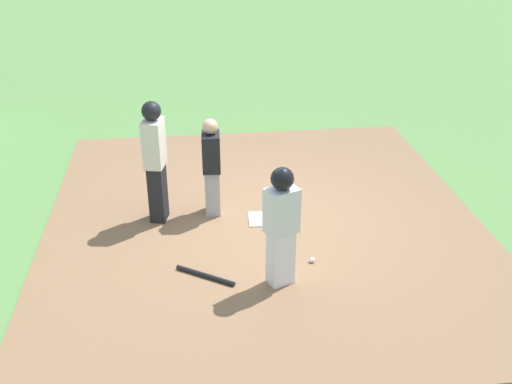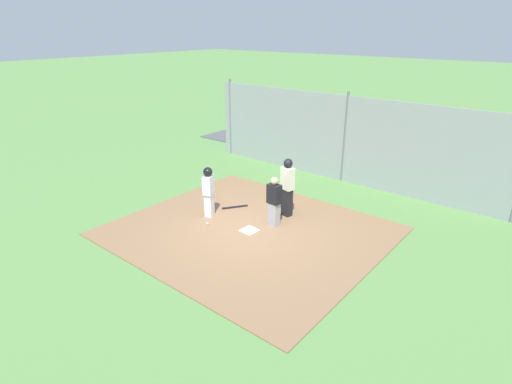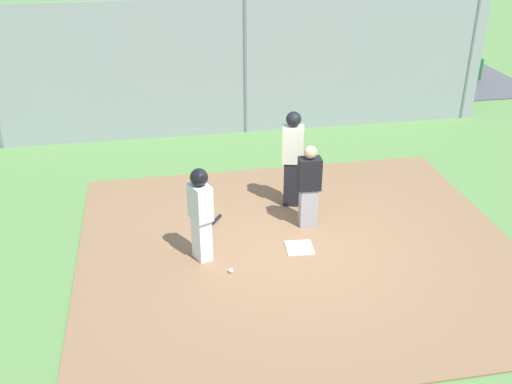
% 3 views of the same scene
% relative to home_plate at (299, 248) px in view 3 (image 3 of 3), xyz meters
% --- Properties ---
extents(ground_plane, '(140.00, 140.00, 0.00)m').
position_rel_home_plate_xyz_m(ground_plane, '(0.00, 0.00, -0.04)').
color(ground_plane, '#5B8947').
extents(dirt_infield, '(7.20, 6.40, 0.03)m').
position_rel_home_plate_xyz_m(dirt_infield, '(0.00, 0.00, -0.03)').
color(dirt_infield, '#896647').
rests_on(dirt_infield, ground_plane).
extents(home_plate, '(0.47, 0.47, 0.02)m').
position_rel_home_plate_xyz_m(home_plate, '(0.00, 0.00, 0.00)').
color(home_plate, white).
rests_on(home_plate, dirt_infield).
extents(catcher, '(0.39, 0.28, 1.50)m').
position_rel_home_plate_xyz_m(catcher, '(-0.33, -0.73, 0.76)').
color(catcher, '#9E9EA3').
rests_on(catcher, dirt_infield).
extents(umpire, '(0.43, 0.34, 1.83)m').
position_rel_home_plate_xyz_m(umpire, '(-0.22, -1.54, 0.96)').
color(umpire, black).
rests_on(umpire, dirt_infield).
extents(runner, '(0.39, 0.45, 1.58)m').
position_rel_home_plate_xyz_m(runner, '(1.60, -0.00, 0.88)').
color(runner, silver).
rests_on(runner, dirt_infield).
extents(baseball_bat, '(0.52, 0.74, 0.06)m').
position_rel_home_plate_xyz_m(baseball_bat, '(1.39, -0.93, 0.02)').
color(baseball_bat, black).
rests_on(baseball_bat, dirt_infield).
extents(baseball, '(0.07, 0.07, 0.07)m').
position_rel_home_plate_xyz_m(baseball, '(1.22, 0.49, 0.03)').
color(baseball, white).
rests_on(baseball, dirt_infield).
extents(backstop_fence, '(12.00, 0.10, 3.35)m').
position_rel_home_plate_xyz_m(backstop_fence, '(0.00, -5.47, 1.56)').
color(backstop_fence, '#93999E').
rests_on(backstop_fence, ground_plane).
extents(parking_lot, '(18.00, 5.20, 0.04)m').
position_rel_home_plate_xyz_m(parking_lot, '(0.00, -9.23, -0.02)').
color(parking_lot, '#515156').
rests_on(parking_lot, ground_plane).
extents(parked_car_green, '(4.29, 2.06, 1.28)m').
position_rel_home_plate_xyz_m(parked_car_green, '(-5.58, -8.91, 0.57)').
color(parked_car_green, '#235B38').
rests_on(parked_car_green, parking_lot).
extents(parked_car_blue, '(4.41, 2.35, 1.28)m').
position_rel_home_plate_xyz_m(parked_car_blue, '(-0.52, -9.76, 0.57)').
color(parked_car_blue, '#28428C').
rests_on(parked_car_blue, parking_lot).
extents(parked_car_white, '(4.31, 2.11, 1.28)m').
position_rel_home_plate_xyz_m(parked_car_white, '(6.01, -9.62, 0.57)').
color(parked_car_white, silver).
rests_on(parked_car_white, parking_lot).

